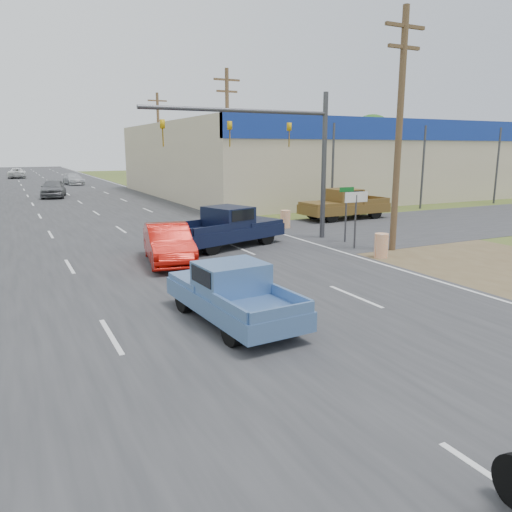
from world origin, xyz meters
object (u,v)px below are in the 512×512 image
distant_car_silver (74,179)px  distant_car_white (17,173)px  brown_pickup (343,204)px  blue_pickup (231,292)px  red_convertible (168,244)px  distant_car_grey (53,188)px  navy_pickup (229,227)px

distant_car_silver → distant_car_white: (-5.77, 18.38, 0.06)m
brown_pickup → distant_car_white: size_ratio=1.10×
brown_pickup → blue_pickup: bearing=133.3°
red_convertible → distant_car_silver: (2.27, 46.87, -0.07)m
distant_car_silver → blue_pickup: bearing=-98.4°
blue_pickup → distant_car_grey: 37.64m
distant_car_grey → distant_car_white: bearing=102.8°
navy_pickup → brown_pickup: size_ratio=1.01×
blue_pickup → brown_pickup: (14.01, 14.23, 0.18)m
red_convertible → blue_pickup: (-0.55, -7.21, 0.03)m
distant_car_grey → distant_car_silver: 16.88m
blue_pickup → distant_car_white: size_ratio=0.91×
blue_pickup → distant_car_silver: bearing=83.1°
distant_car_silver → distant_car_white: 19.27m
brown_pickup → distant_car_silver: bearing=13.5°
blue_pickup → navy_pickup: (3.98, 9.22, 0.14)m
navy_pickup → brown_pickup: bearing=98.5°
brown_pickup → distant_car_white: bearing=14.1°
red_convertible → brown_pickup: 15.19m
blue_pickup → navy_pickup: bearing=62.8°
navy_pickup → distant_car_grey: size_ratio=1.20×
red_convertible → distant_car_silver: size_ratio=0.97×
blue_pickup → brown_pickup: bearing=41.6°
distant_car_white → blue_pickup: bearing=95.6°
red_convertible → brown_pickup: (13.46, 7.02, 0.21)m
red_convertible → navy_pickup: size_ratio=0.77×
red_convertible → distant_car_grey: (-1.49, 30.42, 0.09)m
distant_car_white → navy_pickup: bearing=99.5°
navy_pickup → distant_car_white: (-6.93, 63.25, -0.19)m
red_convertible → navy_pickup: bearing=39.9°
brown_pickup → distant_car_grey: size_ratio=1.19×
distant_car_white → distant_car_silver: bearing=110.7°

